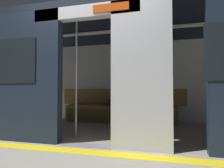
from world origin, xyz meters
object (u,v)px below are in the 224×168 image
Objects in this scene: person_seated at (126,98)px; handbag at (113,102)px; train_car at (105,60)px; book at (141,105)px; grab_pole_far at (118,78)px; bench_seat at (119,110)px; grab_pole_door at (76,78)px.

person_seated is 4.56× the size of handbag.
book is at bearing -118.57° from train_car.
grab_pole_far is at bearing 107.46° from handbag.
book is 0.10× the size of grab_pole_far.
train_car is at bearing 61.05° from book.
handbag is (0.13, -1.14, -1.00)m from train_car.
bench_seat is 1.92m from grab_pole_far.
bench_seat is 11.53× the size of handbag.
person_seated is at bearing 165.66° from bench_seat.
train_car is at bearing 76.11° from person_seated.
person_seated is 1.74m from grab_pole_far.
handbag is at bearing -83.74° from train_car.
grab_pole_far is (-0.18, 1.68, 0.42)m from person_seated.
train_car is 29.09× the size of book.
person_seated reaches higher than handbag.
train_car is 5.40× the size of person_seated.
grab_pole_door is (0.33, 0.76, -0.45)m from train_car.
handbag reaches higher than bench_seat.
grab_pole_door is at bearing 71.90° from person_seated.
grab_pole_far is (-0.43, 0.64, -0.45)m from train_car.
bench_seat is at bearing 7.05° from book.
grab_pole_far is at bearing 124.26° from train_car.
person_seated reaches higher than book.
grab_pole_door reaches higher than book.
book is (-0.76, -0.02, -0.07)m from handbag.
grab_pole_door is 1.00× the size of grab_pole_far.
grab_pole_door is at bearing 62.98° from book.
book is at bearing -116.65° from grab_pole_door.
person_seated is 0.54× the size of grab_pole_far.
person_seated is at bearing -103.89° from train_car.
train_car reaches higher than grab_pole_far.
handbag is 1.95m from grab_pole_far.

